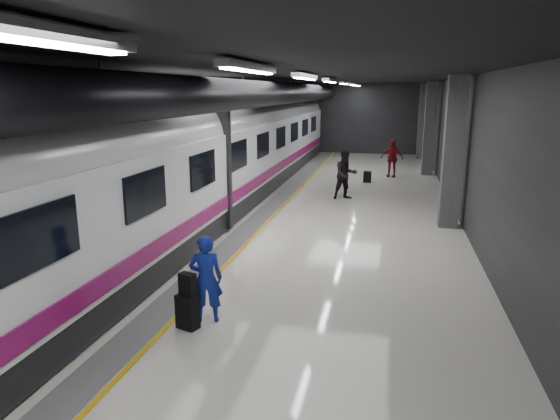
# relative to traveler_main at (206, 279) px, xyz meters

# --- Properties ---
(ground) EXTENTS (40.00, 40.00, 0.00)m
(ground) POSITION_rel_traveler_main_xyz_m (0.34, 5.72, -0.81)
(ground) COLOR silver
(ground) RESTS_ON ground
(platform_hall) EXTENTS (10.02, 40.02, 4.51)m
(platform_hall) POSITION_rel_traveler_main_xyz_m (0.05, 6.68, 2.73)
(platform_hall) COLOR black
(platform_hall) RESTS_ON ground
(train) EXTENTS (3.05, 38.00, 4.05)m
(train) POSITION_rel_traveler_main_xyz_m (-2.91, 5.72, 1.26)
(train) COLOR black
(train) RESTS_ON ground
(traveler_main) EXTENTS (0.68, 0.55, 1.61)m
(traveler_main) POSITION_rel_traveler_main_xyz_m (0.00, 0.00, 0.00)
(traveler_main) COLOR #163AA9
(traveler_main) RESTS_ON ground
(suitcase_main) EXTENTS (0.43, 0.34, 0.61)m
(suitcase_main) POSITION_rel_traveler_main_xyz_m (-0.23, -0.34, -0.50)
(suitcase_main) COLOR black
(suitcase_main) RESTS_ON ground
(shoulder_bag) EXTENTS (0.34, 0.26, 0.40)m
(shoulder_bag) POSITION_rel_traveler_main_xyz_m (-0.21, -0.33, 0.01)
(shoulder_bag) COLOR black
(shoulder_bag) RESTS_ON suitcase_main
(traveler_far_a) EXTENTS (1.16, 1.07, 1.91)m
(traveler_far_a) POSITION_rel_traveler_main_xyz_m (1.46, 11.02, 0.15)
(traveler_far_a) COLOR black
(traveler_far_a) RESTS_ON ground
(traveler_far_b) EXTENTS (1.13, 0.67, 1.81)m
(traveler_far_b) POSITION_rel_traveler_main_xyz_m (3.16, 16.62, 0.10)
(traveler_far_b) COLOR maroon
(traveler_far_b) RESTS_ON ground
(suitcase_far) EXTENTS (0.36, 0.24, 0.51)m
(suitcase_far) POSITION_rel_traveler_main_xyz_m (2.11, 14.83, -0.55)
(suitcase_far) COLOR black
(suitcase_far) RESTS_ON ground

